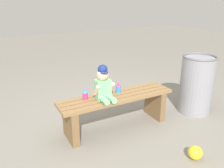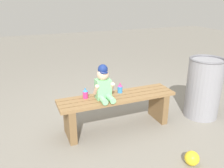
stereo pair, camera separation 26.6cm
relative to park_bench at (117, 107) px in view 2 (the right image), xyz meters
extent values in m
plane|color=gray|center=(0.00, 0.00, -0.29)|extent=(16.00, 16.00, 0.00)
cube|color=olive|center=(0.00, -0.14, 0.13)|extent=(1.41, 0.08, 0.04)
cube|color=olive|center=(0.00, -0.05, 0.13)|extent=(1.41, 0.08, 0.04)
cube|color=olive|center=(0.00, 0.05, 0.13)|extent=(1.41, 0.08, 0.04)
cube|color=olive|center=(0.00, 0.14, 0.13)|extent=(1.41, 0.08, 0.04)
cube|color=brown|center=(-0.59, 0.00, -0.09)|extent=(0.08, 0.35, 0.39)
cube|color=brown|center=(0.59, 0.00, -0.09)|extent=(0.08, 0.35, 0.39)
cube|color=#7FCC8C|center=(-0.18, 0.01, 0.26)|extent=(0.17, 0.12, 0.23)
sphere|color=beige|center=(-0.18, 0.01, 0.43)|extent=(0.14, 0.14, 0.14)
cylinder|color=navy|center=(-0.18, -0.03, 0.47)|extent=(0.09, 0.09, 0.01)
sphere|color=navy|center=(-0.18, 0.01, 0.49)|extent=(0.11, 0.11, 0.11)
cylinder|color=#85D693|center=(-0.22, -0.11, 0.18)|extent=(0.07, 0.16, 0.07)
cylinder|color=#85D693|center=(-0.13, -0.11, 0.18)|extent=(0.07, 0.16, 0.07)
cylinder|color=beige|center=(-0.27, -0.02, 0.27)|extent=(0.04, 0.12, 0.14)
cylinder|color=beige|center=(-0.08, -0.02, 0.27)|extent=(0.04, 0.12, 0.14)
cylinder|color=#E5337F|center=(-0.37, 0.08, 0.19)|extent=(0.06, 0.06, 0.09)
cone|color=#338CE5|center=(-0.37, 0.08, 0.24)|extent=(0.06, 0.06, 0.03)
cylinder|color=#338CE5|center=(-0.37, 0.08, 0.26)|extent=(0.01, 0.01, 0.02)
cylinder|color=#338CE5|center=(0.07, 0.08, 0.19)|extent=(0.06, 0.06, 0.09)
cone|color=#E5337F|center=(0.07, 0.08, 0.24)|extent=(0.06, 0.06, 0.03)
cylinder|color=#E5337F|center=(0.07, 0.08, 0.26)|extent=(0.01, 0.01, 0.02)
sphere|color=yellow|center=(0.40, -0.91, -0.21)|extent=(0.14, 0.14, 0.14)
cylinder|color=gray|center=(1.18, -0.13, 0.11)|extent=(0.44, 0.44, 0.78)
torus|color=slate|center=(1.18, -0.13, 0.51)|extent=(0.45, 0.45, 0.03)
camera|label=1|loc=(-1.27, -2.24, 1.27)|focal=37.77mm
camera|label=2|loc=(-1.03, -2.35, 1.27)|focal=37.77mm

